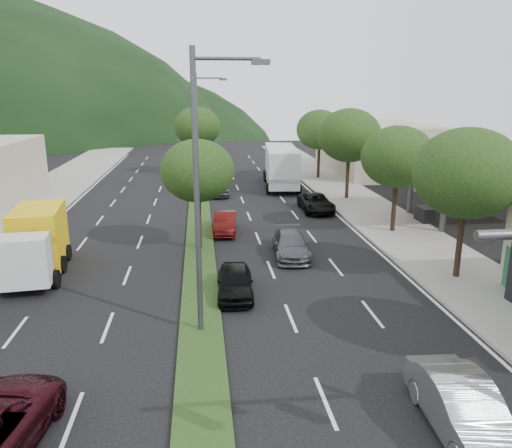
{
  "coord_description": "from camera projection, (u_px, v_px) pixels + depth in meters",
  "views": [
    {
      "loc": [
        0.13,
        -8.88,
        8.59
      ],
      "look_at": [
        2.65,
        13.3,
        2.63
      ],
      "focal_mm": 35.0,
      "sensor_mm": 36.0,
      "label": 1
    }
  ],
  "objects": [
    {
      "name": "sidewalk_right",
      "position": [
        373.0,
        213.0,
        36.07
      ],
      "size": [
        5.0,
        90.0,
        0.15
      ],
      "primitive_type": "cube",
      "color": "gray",
      "rests_on": "ground"
    },
    {
      "name": "sidewalk_left",
      "position": [
        4.0,
        223.0,
        33.29
      ],
      "size": [
        6.0,
        90.0,
        0.15
      ],
      "primitive_type": "cube",
      "color": "gray",
      "rests_on": "ground"
    },
    {
      "name": "median",
      "position": [
        199.0,
        208.0,
        37.59
      ],
      "size": [
        1.6,
        56.0,
        0.12
      ],
      "primitive_type": "cube",
      "color": "#1A3212",
      "rests_on": "ground"
    },
    {
      "name": "gas_canopy",
      "position": [
        488.0,
        153.0,
        32.72
      ],
      "size": [
        12.2,
        8.2,
        5.25
      ],
      "color": "silver",
      "rests_on": "ground"
    },
    {
      "name": "bldg_right_far",
      "position": [
        378.0,
        148.0,
        54.42
      ],
      "size": [
        10.0,
        16.0,
        5.2
      ],
      "primitive_type": "cube",
      "color": "#BFB898",
      "rests_on": "ground"
    },
    {
      "name": "tree_r_b",
      "position": [
        467.0,
        173.0,
        22.26
      ],
      "size": [
        4.8,
        4.8,
        6.94
      ],
      "color": "black",
      "rests_on": "sidewalk_right"
    },
    {
      "name": "tree_r_c",
      "position": [
        398.0,
        157.0,
        30.01
      ],
      "size": [
        4.4,
        4.4,
        6.48
      ],
      "color": "black",
      "rests_on": "sidewalk_right"
    },
    {
      "name": "tree_r_d",
      "position": [
        349.0,
        135.0,
        39.5
      ],
      "size": [
        5.0,
        5.0,
        7.17
      ],
      "color": "black",
      "rests_on": "sidewalk_right"
    },
    {
      "name": "tree_r_e",
      "position": [
        320.0,
        130.0,
        49.17
      ],
      "size": [
        4.6,
        4.6,
        6.71
      ],
      "color": "black",
      "rests_on": "sidewalk_right"
    },
    {
      "name": "tree_med_near",
      "position": [
        197.0,
        171.0,
        26.87
      ],
      "size": [
        4.0,
        4.0,
        6.02
      ],
      "color": "black",
      "rests_on": "median"
    },
    {
      "name": "tree_med_far",
      "position": [
        197.0,
        127.0,
        51.68
      ],
      "size": [
        4.8,
        4.8,
        6.94
      ],
      "color": "black",
      "rests_on": "median"
    },
    {
      "name": "streetlight_near",
      "position": [
        202.0,
        182.0,
        16.99
      ],
      "size": [
        2.6,
        0.25,
        10.0
      ],
      "color": "#47494C",
      "rests_on": "ground"
    },
    {
      "name": "streetlight_mid",
      "position": [
        200.0,
        129.0,
        40.99
      ],
      "size": [
        2.6,
        0.25,
        10.0
      ],
      "color": "#47494C",
      "rests_on": "ground"
    },
    {
      "name": "sedan_silver",
      "position": [
        463.0,
        408.0,
        12.76
      ],
      "size": [
        1.72,
        4.48,
        1.45
      ],
      "primitive_type": "imported",
      "rotation": [
        0.0,
        0.0,
        -0.04
      ],
      "color": "#9FA1A6",
      "rests_on": "ground"
    },
    {
      "name": "car_queue_a",
      "position": [
        235.0,
        282.0,
        21.48
      ],
      "size": [
        1.72,
        3.85,
        1.29
      ],
      "primitive_type": "imported",
      "rotation": [
        0.0,
        0.0,
        -0.06
      ],
      "color": "black",
      "rests_on": "ground"
    },
    {
      "name": "car_queue_b",
      "position": [
        291.0,
        245.0,
        26.65
      ],
      "size": [
        2.12,
        4.55,
        1.29
      ],
      "primitive_type": "imported",
      "rotation": [
        0.0,
        0.0,
        -0.07
      ],
      "color": "#4B4B50",
      "rests_on": "ground"
    },
    {
      "name": "car_queue_c",
      "position": [
        225.0,
        223.0,
        31.09
      ],
      "size": [
        1.63,
        3.96,
        1.28
      ],
      "primitive_type": "imported",
      "rotation": [
        0.0,
        0.0,
        -0.07
      ],
      "color": "#4C0E0C",
      "rests_on": "ground"
    },
    {
      "name": "car_queue_d",
      "position": [
        316.0,
        203.0,
        36.65
      ],
      "size": [
        2.17,
        4.63,
        1.28
      ],
      "primitive_type": "imported",
      "rotation": [
        0.0,
        0.0,
        -0.01
      ],
      "color": "black",
      "rests_on": "ground"
    },
    {
      "name": "car_queue_e",
      "position": [
        217.0,
        187.0,
        42.27
      ],
      "size": [
        2.16,
        4.28,
        1.4
      ],
      "primitive_type": "imported",
      "rotation": [
        0.0,
        0.0,
        0.13
      ],
      "color": "#4A4A4F",
      "rests_on": "ground"
    },
    {
      "name": "box_truck",
      "position": [
        37.0,
        244.0,
        24.07
      ],
      "size": [
        2.97,
        6.42,
        3.06
      ],
      "rotation": [
        0.0,
        0.0,
        3.25
      ],
      "color": "silver",
      "rests_on": "ground"
    },
    {
      "name": "motorhome",
      "position": [
        281.0,
        166.0,
        45.84
      ],
      "size": [
        3.75,
        9.61,
        3.6
      ],
      "rotation": [
        0.0,
        0.0,
        -0.1
      ],
      "color": "silver",
      "rests_on": "ground"
    }
  ]
}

